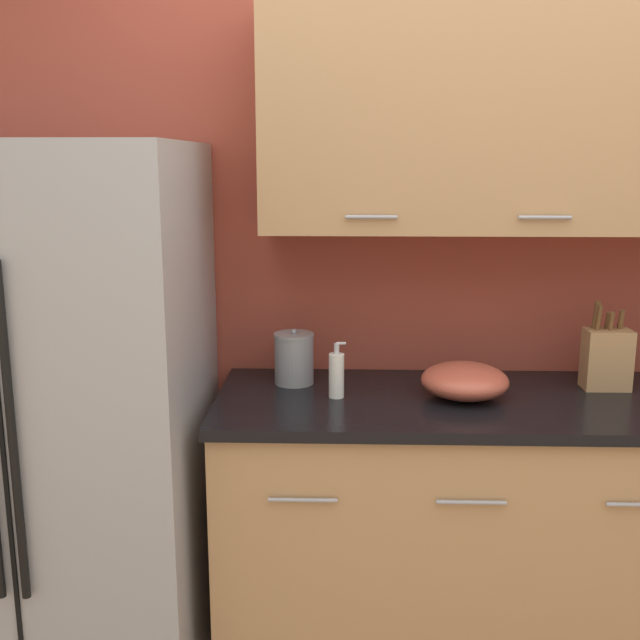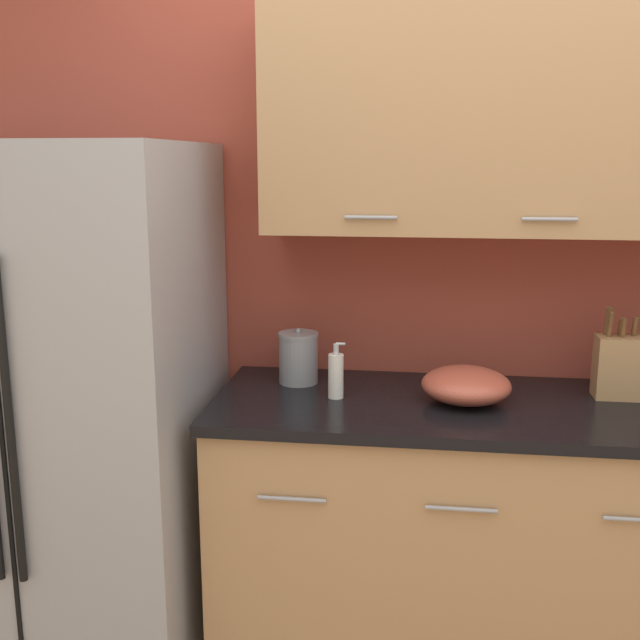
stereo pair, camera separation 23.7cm
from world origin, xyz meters
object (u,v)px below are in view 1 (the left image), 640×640
(knife_block, at_px, (607,358))
(mixing_bowl, at_px, (465,381))
(refrigerator, at_px, (58,417))
(steel_canister, at_px, (294,358))
(soap_dispenser, at_px, (337,375))

(knife_block, distance_m, mixing_bowl, 0.50)
(knife_block, relative_size, mixing_bowl, 1.06)
(refrigerator, height_order, steel_canister, refrigerator)
(refrigerator, xyz_separation_m, mixing_bowl, (1.30, 0.07, 0.11))
(knife_block, height_order, mixing_bowl, knife_block)
(knife_block, height_order, soap_dispenser, knife_block)
(knife_block, bearing_deg, refrigerator, -174.30)
(soap_dispenser, xyz_separation_m, steel_canister, (-0.15, 0.15, 0.01))
(refrigerator, distance_m, knife_block, 1.80)
(steel_canister, bearing_deg, refrigerator, -164.50)
(steel_canister, distance_m, mixing_bowl, 0.57)
(refrigerator, distance_m, mixing_bowl, 1.31)
(refrigerator, bearing_deg, steel_canister, 15.50)
(soap_dispenser, bearing_deg, knife_block, 7.71)
(knife_block, xyz_separation_m, soap_dispenser, (-0.89, -0.12, -0.03))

